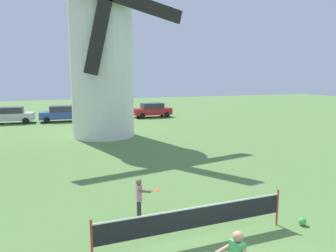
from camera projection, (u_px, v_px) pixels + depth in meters
The scene contains 8 objects.
windmill at pixel (101, 45), 22.59m from camera, with size 10.37×5.23×14.84m.
tennis_net at pixel (195, 218), 8.34m from camera, with size 5.48×0.06×1.10m.
player_far at pixel (140, 196), 9.82m from camera, with size 0.72×0.55×1.26m.
stray_ball at pixel (302, 221), 9.38m from camera, with size 0.24×0.24×0.24m, color #4CB259.
parked_car_silver at pixel (10, 115), 29.94m from camera, with size 4.41×2.08×1.56m.
parked_car_blue at pixel (63, 113), 31.34m from camera, with size 4.48×2.04×1.56m.
parked_car_cream at pixel (110, 111), 33.77m from camera, with size 4.42×2.13×1.56m.
parked_car_red at pixel (152, 110), 34.69m from camera, with size 4.13×1.88×1.56m.
Camera 1 is at (-3.75, -4.96, 4.38)m, focal length 33.60 mm.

